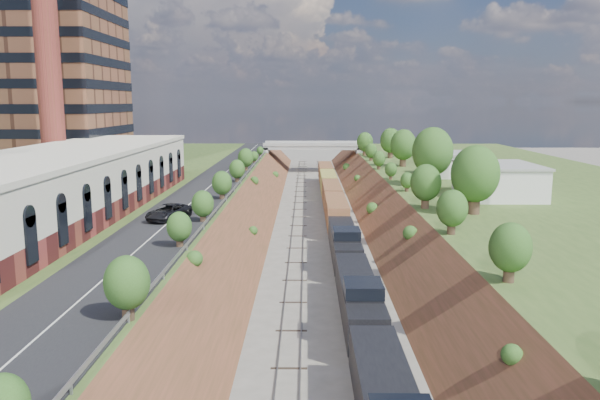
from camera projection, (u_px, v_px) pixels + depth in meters
The scene contains 18 objects.
platform_left at pixel (90, 204), 85.19m from camera, with size 44.00×180.00×5.00m, color #3A5523.
platform_right at pixel (544, 205), 84.50m from camera, with size 44.00×180.00×5.00m, color #3A5523.
embankment_left at pixel (241, 221), 85.38m from camera, with size 7.07×180.00×7.07m, color brown.
embankment_right at pixel (392, 221), 85.14m from camera, with size 7.07×180.00×7.07m, color brown.
rail_left_track at pixel (299, 221), 85.27m from camera, with size 1.58×180.00×0.18m, color gray.
rail_right_track at pixel (334, 221), 85.22m from camera, with size 1.58×180.00×0.18m, color gray.
road at pixel (210, 187), 84.59m from camera, with size 8.00×180.00×0.10m, color black.
guardrail at pixel (238, 184), 84.26m from camera, with size 0.10×171.00×0.70m.
commercial_building at pixel (59, 184), 62.45m from camera, with size 14.30×62.30×7.00m.
highrise_tower at pixel (37, 1), 92.10m from camera, with size 22.00×22.00×53.90m.
smokestack at pixel (47, 42), 77.55m from camera, with size 3.20×3.20×40.00m, color maroon.
overpass at pixel (312, 152), 145.58m from camera, with size 24.50×8.30×7.40m.
white_building_near at pixel (498, 181), 75.96m from camera, with size 9.00×12.00×4.00m, color silver.
white_building_far at pixel (452, 165), 97.69m from camera, with size 8.00×10.00×3.60m, color silver.
tree_right_large at pixel (475, 174), 63.80m from camera, with size 5.25×5.25×7.61m.
tree_left_crest at pixel (172, 236), 44.77m from camera, with size 2.45×2.45×3.55m.
freight_train at pixel (337, 215), 77.66m from camera, with size 2.77×112.37×4.55m.
suv at pixel (169, 212), 60.72m from camera, with size 2.69×5.84×1.62m, color black.
Camera 1 is at (-1.49, -23.58, 17.21)m, focal length 35.00 mm.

